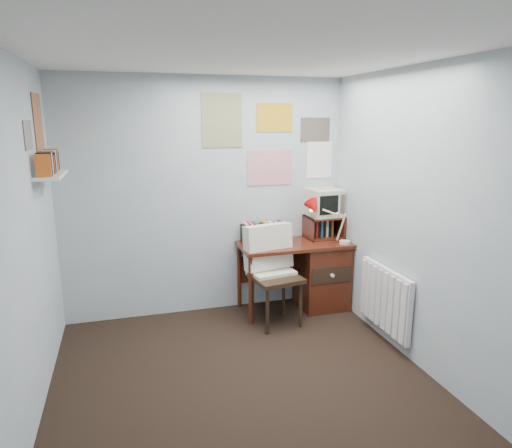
{
  "coord_description": "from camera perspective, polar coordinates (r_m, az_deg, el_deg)",
  "views": [
    {
      "loc": [
        -0.83,
        -2.96,
        2.08
      ],
      "look_at": [
        0.3,
        0.91,
        1.14
      ],
      "focal_mm": 32.0,
      "sensor_mm": 36.0,
      "label": 1
    }
  ],
  "objects": [
    {
      "name": "radiator",
      "position": [
        4.5,
        15.83,
        -8.97
      ],
      "size": [
        0.09,
        0.8,
        0.6
      ],
      "primitive_type": "cube",
      "color": "white",
      "rests_on": "right_wall"
    },
    {
      "name": "desk_lamp",
      "position": [
        4.94,
        11.14,
        -0.05
      ],
      "size": [
        0.36,
        0.33,
        0.42
      ],
      "primitive_type": "cube",
      "rotation": [
        0.0,
        0.0,
        -0.28
      ],
      "color": "red",
      "rests_on": "desk"
    },
    {
      "name": "ground",
      "position": [
        3.71,
        -0.57,
        -20.92
      ],
      "size": [
        3.5,
        3.5,
        0.0
      ],
      "primitive_type": "plane",
      "color": "black",
      "rests_on": "ground"
    },
    {
      "name": "wall_shelf",
      "position": [
        4.13,
        -24.25,
        5.62
      ],
      "size": [
        0.2,
        0.62,
        0.24
      ],
      "primitive_type": "cube",
      "color": "white",
      "rests_on": "left_wall"
    },
    {
      "name": "ceiling",
      "position": [
        3.1,
        -0.68,
        20.97
      ],
      "size": [
        3.0,
        3.5,
        0.02
      ],
      "primitive_type": "cube",
      "color": "white",
      "rests_on": "back_wall"
    },
    {
      "name": "back_wall",
      "position": [
        4.85,
        -6.21,
        3.25
      ],
      "size": [
        3.0,
        0.02,
        2.5
      ],
      "primitive_type": "cube",
      "color": "#AEBCC7",
      "rests_on": "ground"
    },
    {
      "name": "tv_riser",
      "position": [
        5.16,
        8.47,
        -0.37
      ],
      "size": [
        0.4,
        0.3,
        0.25
      ],
      "primitive_type": "cube",
      "color": "#501F12",
      "rests_on": "desk"
    },
    {
      "name": "posters_left",
      "position": [
        4.12,
        -26.07,
        10.76
      ],
      "size": [
        0.01,
        0.7,
        0.6
      ],
      "primitive_type": "cube",
      "color": "white",
      "rests_on": "left_wall"
    },
    {
      "name": "desk_chair",
      "position": [
        4.65,
        2.54,
        -6.8
      ],
      "size": [
        0.57,
        0.55,
        0.99
      ],
      "primitive_type": "cube",
      "rotation": [
        0.0,
        0.0,
        0.16
      ],
      "color": "black",
      "rests_on": "ground"
    },
    {
      "name": "left_wall",
      "position": [
        3.15,
        -28.01,
        -3.69
      ],
      "size": [
        0.02,
        3.5,
        2.5
      ],
      "primitive_type": "cube",
      "color": "#AEBCC7",
      "rests_on": "ground"
    },
    {
      "name": "book_row",
      "position": [
        5.0,
        1.55,
        -0.84
      ],
      "size": [
        0.6,
        0.14,
        0.22
      ],
      "primitive_type": "cube",
      "color": "#501F12",
      "rests_on": "desk"
    },
    {
      "name": "right_wall",
      "position": [
        3.85,
        21.39,
        -0.17
      ],
      "size": [
        0.02,
        3.5,
        2.5
      ],
      "primitive_type": "cube",
      "color": "#AEBCC7",
      "rests_on": "ground"
    },
    {
      "name": "posters_back",
      "position": [
        4.95,
        1.76,
        10.5
      ],
      "size": [
        1.2,
        0.01,
        0.9
      ],
      "primitive_type": "cube",
      "color": "white",
      "rests_on": "back_wall"
    },
    {
      "name": "crt_tv",
      "position": [
        5.12,
        8.63,
        2.82
      ],
      "size": [
        0.37,
        0.34,
        0.33
      ],
      "primitive_type": "cube",
      "rotation": [
        0.0,
        0.0,
        0.08
      ],
      "color": "beige",
      "rests_on": "tv_riser"
    },
    {
      "name": "desk",
      "position": [
        5.15,
        7.59,
        -5.94
      ],
      "size": [
        1.2,
        0.55,
        0.76
      ],
      "color": "#501F12",
      "rests_on": "ground"
    }
  ]
}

